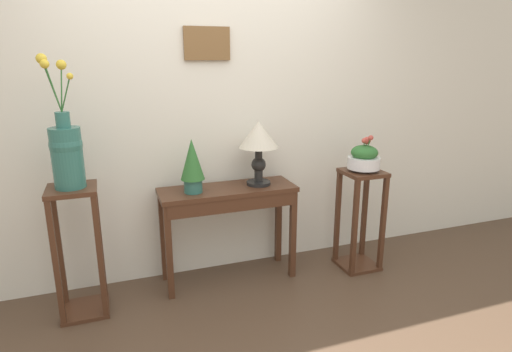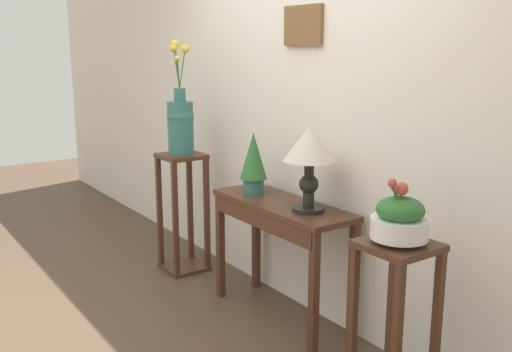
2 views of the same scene
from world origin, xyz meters
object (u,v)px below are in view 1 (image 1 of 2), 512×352
(pedestal_stand_left, at_px, (79,252))
(flower_vase_tall_left, at_px, (66,150))
(console_table, at_px, (229,205))
(planter_bowl_wide_right, at_px, (364,158))
(table_lamp, at_px, (259,140))
(pedestal_stand_right, at_px, (360,220))
(potted_plant_on_console, at_px, (192,164))

(pedestal_stand_left, distance_m, flower_vase_tall_left, 0.70)
(console_table, height_order, planter_bowl_wide_right, planter_bowl_wide_right)
(flower_vase_tall_left, bearing_deg, table_lamp, 5.05)
(table_lamp, distance_m, pedestal_stand_right, 1.08)
(table_lamp, xyz_separation_m, flower_vase_tall_left, (-1.31, -0.12, 0.04))
(flower_vase_tall_left, xyz_separation_m, pedestal_stand_right, (2.13, -0.06, -0.73))
(console_table, height_order, flower_vase_tall_left, flower_vase_tall_left)
(console_table, height_order, pedestal_stand_right, pedestal_stand_right)
(table_lamp, height_order, planter_bowl_wide_right, table_lamp)
(console_table, relative_size, pedestal_stand_left, 1.14)
(pedestal_stand_left, bearing_deg, table_lamp, 5.07)
(table_lamp, height_order, pedestal_stand_right, table_lamp)
(console_table, relative_size, pedestal_stand_right, 1.23)
(table_lamp, bearing_deg, pedestal_stand_left, -174.93)
(console_table, bearing_deg, pedestal_stand_right, -8.20)
(table_lamp, height_order, potted_plant_on_console, table_lamp)
(console_table, distance_m, flower_vase_tall_left, 1.19)
(table_lamp, distance_m, pedestal_stand_left, 1.47)
(table_lamp, relative_size, pedestal_stand_left, 0.54)
(console_table, xyz_separation_m, planter_bowl_wide_right, (1.06, -0.15, 0.31))
(potted_plant_on_console, height_order, pedestal_stand_right, potted_plant_on_console)
(potted_plant_on_console, bearing_deg, flower_vase_tall_left, -173.55)
(pedestal_stand_left, relative_size, planter_bowl_wide_right, 3.06)
(pedestal_stand_left, bearing_deg, pedestal_stand_right, -1.57)
(potted_plant_on_console, bearing_deg, planter_bowl_wide_right, -6.43)
(pedestal_stand_left, relative_size, flower_vase_tall_left, 1.10)
(pedestal_stand_right, bearing_deg, pedestal_stand_left, 178.43)
(potted_plant_on_console, relative_size, pedestal_stand_right, 0.47)
(console_table, distance_m, planter_bowl_wide_right, 1.12)
(pedestal_stand_right, bearing_deg, table_lamp, 167.92)
(pedestal_stand_left, distance_m, pedestal_stand_right, 2.13)
(flower_vase_tall_left, height_order, planter_bowl_wide_right, flower_vase_tall_left)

